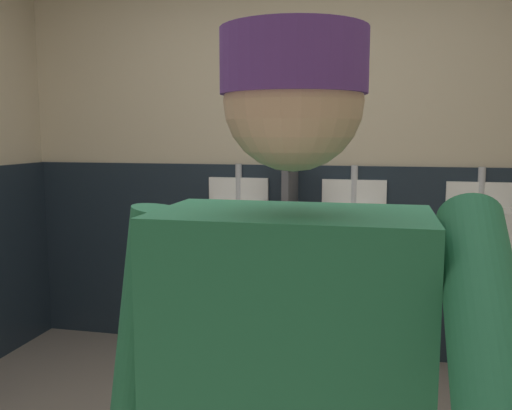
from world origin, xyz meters
TOP-DOWN VIEW (x-y plane):
  - wall_back at (0.00, 1.88)m, footprint 4.34×0.12m
  - wainscot_band_back at (0.00, 1.81)m, footprint 3.74×0.03m
  - urinal_left at (-0.40, 1.66)m, footprint 0.40×0.34m
  - urinal_middle at (0.35, 1.66)m, footprint 0.40×0.34m
  - urinal_right at (1.10, 1.66)m, footprint 0.40×0.34m
  - privacy_divider_panel at (-0.02, 1.59)m, footprint 0.04×0.40m

SIDE VIEW (x-z plane):
  - wainscot_band_back at x=0.00m, z-range 0.00..1.23m
  - urinal_left at x=-0.40m, z-range 0.16..1.40m
  - urinal_middle at x=0.35m, z-range 0.16..1.40m
  - urinal_right at x=1.10m, z-range 0.16..1.40m
  - privacy_divider_panel at x=-0.02m, z-range 0.50..1.40m
  - wall_back at x=0.00m, z-range 0.00..2.69m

